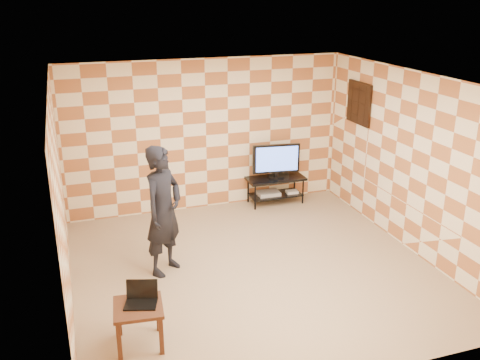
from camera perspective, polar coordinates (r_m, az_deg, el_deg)
name	(u,v)px	position (r m, az deg, el deg)	size (l,w,h in m)	color
floor	(253,268)	(7.79, 1.42, -9.41)	(5.00, 5.00, 0.00)	tan
wall_back	(206,135)	(9.52, -3.64, 4.78)	(5.00, 0.02, 2.70)	beige
wall_front	(345,265)	(5.16, 11.11, -8.92)	(5.00, 0.02, 2.70)	beige
wall_left	(61,202)	(6.85, -18.58, -2.25)	(0.02, 5.00, 2.70)	beige
wall_right	(411,162)	(8.38, 17.80, 1.80)	(0.02, 5.00, 2.70)	beige
ceiling	(255,80)	(6.90, 1.61, 10.59)	(5.00, 5.00, 0.02)	white
wall_art	(359,103)	(9.47, 12.58, 8.01)	(0.04, 0.72, 0.72)	black
tv_stand	(276,184)	(9.96, 3.82, -0.47)	(1.08, 0.48, 0.50)	black
tv	(276,159)	(9.80, 3.89, 2.20)	(0.88, 0.20, 0.64)	black
dvd_player	(268,193)	(9.97, 3.05, -1.41)	(0.41, 0.29, 0.07)	#ACACAE
game_console	(292,192)	(10.10, 5.55, -1.26)	(0.22, 0.16, 0.05)	silver
side_table	(138,313)	(6.19, -10.78, -13.74)	(0.59, 0.59, 0.50)	#36180E
laptop	(141,298)	(6.17, -10.48, -12.31)	(0.42, 0.37, 0.24)	black
person	(163,211)	(7.42, -8.18, -3.26)	(0.67, 0.44, 1.84)	black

